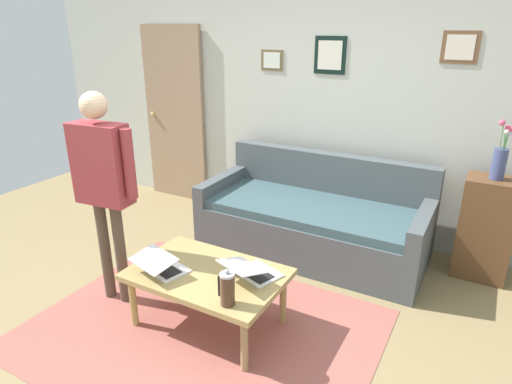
{
  "coord_description": "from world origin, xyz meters",
  "views": [
    {
      "loc": [
        -1.58,
        1.96,
        2.04
      ],
      "look_at": [
        0.0,
        -0.87,
        0.8
      ],
      "focal_mm": 30.72,
      "sensor_mm": 36.0,
      "label": 1
    }
  ],
  "objects": [
    {
      "name": "laptop_left",
      "position": [
        0.3,
        -0.04,
        0.48
      ],
      "size": [
        0.39,
        0.38,
        0.14
      ],
      "color": "silver",
      "rests_on": "coffee_table"
    },
    {
      "name": "area_rug",
      "position": [
        0.01,
        -0.08,
        0.0
      ],
      "size": [
        2.38,
        1.84,
        0.01
      ],
      "primitive_type": "cube",
      "color": "#9F564D",
      "rests_on": "ground_plane"
    },
    {
      "name": "back_wall",
      "position": [
        -0.0,
        -2.2,
        1.35
      ],
      "size": [
        7.04,
        0.11,
        2.7
      ],
      "color": "beige",
      "rests_on": "ground_plane"
    },
    {
      "name": "flower_vase",
      "position": [
        -1.65,
        -1.88,
        1.05
      ],
      "size": [
        0.11,
        0.11,
        0.48
      ],
      "color": "#3D4774",
      "rests_on": "side_shelf"
    },
    {
      "name": "ground_plane",
      "position": [
        0.0,
        0.0,
        0.0
      ],
      "size": [
        7.68,
        7.68,
        0.0
      ],
      "primitive_type": "plane",
      "color": "olive"
    },
    {
      "name": "person_standing",
      "position": [
        0.83,
        -0.09,
        1.04
      ],
      "size": [
        0.58,
        0.22,
        1.63
      ],
      "color": "brown",
      "rests_on": "ground_plane"
    },
    {
      "name": "interior_door",
      "position": [
        1.81,
        -2.11,
        1.02
      ],
      "size": [
        0.82,
        0.09,
        2.05
      ],
      "color": "#9D7C60",
      "rests_on": "ground_plane"
    },
    {
      "name": "couch",
      "position": [
        -0.22,
        -1.6,
        0.3
      ],
      "size": [
        2.07,
        0.93,
        0.88
      ],
      "color": "#484F52",
      "rests_on": "ground_plane"
    },
    {
      "name": "coffee_table",
      "position": [
        0.01,
        -0.18,
        0.39
      ],
      "size": [
        1.07,
        0.7,
        0.43
      ],
      "color": "#A38B51",
      "rests_on": "ground_plane"
    },
    {
      "name": "french_press",
      "position": [
        -0.32,
        0.06,
        0.54
      ],
      "size": [
        0.11,
        0.09,
        0.25
      ],
      "color": "#4C3323",
      "rests_on": "coffee_table"
    },
    {
      "name": "laptop_center",
      "position": [
        -0.3,
        -0.28,
        0.48
      ],
      "size": [
        0.39,
        0.45,
        0.15
      ],
      "color": "silver",
      "rests_on": "coffee_table"
    },
    {
      "name": "side_shelf",
      "position": [
        -1.64,
        -1.88,
        0.44
      ],
      "size": [
        0.42,
        0.32,
        0.88
      ],
      "color": "brown",
      "rests_on": "ground_plane"
    }
  ]
}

